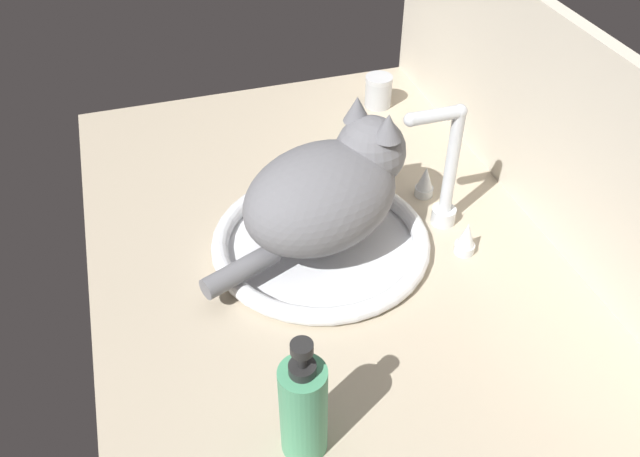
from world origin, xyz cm
name	(u,v)px	position (x,y,z in cm)	size (l,w,h in cm)	color
countertop	(323,260)	(0.00, 0.00, 1.50)	(109.96, 71.39, 3.00)	#B7A88E
backsplash_wall	(550,133)	(0.00, 36.90, 18.11)	(109.96, 2.40, 36.22)	beige
sink_basin	(320,242)	(-1.30, -0.12, 4.21)	(34.49, 34.49, 2.72)	white
faucet	(445,182)	(-1.30, 20.53, 11.46)	(18.62, 10.82, 22.16)	silver
cat	(330,189)	(-2.10, 1.76, 13.73)	(27.25, 35.47, 19.24)	slate
metal_jar	(378,91)	(-40.24, 24.72, 6.32)	(5.62, 5.62, 6.62)	#B2B5BA
soap_pump_bottle	(303,408)	(31.34, -12.22, 10.39)	(5.46, 5.46, 18.48)	#4C9E70
toothbrush	(354,140)	(-28.15, 15.11, 3.62)	(16.87, 5.72, 1.70)	#3FB266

